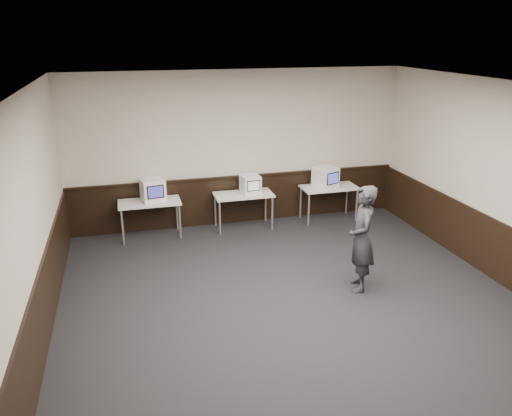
{
  "coord_description": "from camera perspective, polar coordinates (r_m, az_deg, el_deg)",
  "views": [
    {
      "loc": [
        -2.28,
        -5.87,
        3.91
      ],
      "look_at": [
        -0.27,
        1.6,
        1.15
      ],
      "focal_mm": 35.0,
      "sensor_mm": 36.0,
      "label": 1
    }
  ],
  "objects": [
    {
      "name": "emac_right",
      "position": [
        10.75,
        7.96,
        3.53
      ],
      "size": [
        0.56,
        0.57,
        0.43
      ],
      "rotation": [
        0.0,
        0.0,
        0.35
      ],
      "color": "white",
      "rests_on": "desk_right"
    },
    {
      "name": "floor",
      "position": [
        7.42,
        5.36,
        -12.29
      ],
      "size": [
        8.0,
        8.0,
        0.0
      ],
      "primitive_type": "plane",
      "color": "black",
      "rests_on": "ground"
    },
    {
      "name": "emac_left",
      "position": [
        9.97,
        -11.7,
        2.05
      ],
      "size": [
        0.5,
        0.52,
        0.44
      ],
      "rotation": [
        0.0,
        0.0,
        0.16
      ],
      "color": "white",
      "rests_on": "desk_left"
    },
    {
      "name": "wainscot_back",
      "position": [
        10.67,
        -1.92,
        0.98
      ],
      "size": [
        6.98,
        0.04,
        1.0
      ],
      "primitive_type": "cube",
      "color": "black",
      "rests_on": "back_wall"
    },
    {
      "name": "wainscot_rail",
      "position": [
        10.5,
        -1.93,
        3.64
      ],
      "size": [
        6.98,
        0.06,
        0.04
      ],
      "primitive_type": "cube",
      "color": "black",
      "rests_on": "wainscot_back"
    },
    {
      "name": "emac_center",
      "position": [
        10.26,
        -0.64,
        2.75
      ],
      "size": [
        0.4,
        0.43,
        0.37
      ],
      "rotation": [
        0.0,
        0.0,
        0.1
      ],
      "color": "white",
      "rests_on": "desk_center"
    },
    {
      "name": "person",
      "position": [
        7.93,
        11.99,
        -3.46
      ],
      "size": [
        0.58,
        0.72,
        1.71
      ],
      "primitive_type": "imported",
      "rotation": [
        0.0,
        0.0,
        -1.87
      ],
      "color": "#28272C",
      "rests_on": "ground"
    },
    {
      "name": "wainscot_left",
      "position": [
        6.9,
        -23.42,
        -11.81
      ],
      "size": [
        0.04,
        7.98,
        1.0
      ],
      "primitive_type": "cube",
      "color": "black",
      "rests_on": "left_wall"
    },
    {
      "name": "desk_center",
      "position": [
        10.27,
        -1.45,
        1.27
      ],
      "size": [
        1.2,
        0.6,
        0.75
      ],
      "color": "silver",
      "rests_on": "ground"
    },
    {
      "name": "ceiling",
      "position": [
        6.34,
        6.29,
        13.09
      ],
      "size": [
        8.0,
        8.0,
        0.0
      ],
      "primitive_type": "plane",
      "rotation": [
        3.14,
        0.0,
        0.0
      ],
      "color": "white",
      "rests_on": "back_wall"
    },
    {
      "name": "left_wall",
      "position": [
        6.43,
        -24.91,
        -3.36
      ],
      "size": [
        0.0,
        8.0,
        8.0
      ],
      "primitive_type": "plane",
      "rotation": [
        1.57,
        0.0,
        1.57
      ],
      "color": "beige",
      "rests_on": "ground"
    },
    {
      "name": "back_wall",
      "position": [
        10.39,
        -2.02,
        6.77
      ],
      "size": [
        7.0,
        0.0,
        7.0
      ],
      "primitive_type": "plane",
      "rotation": [
        1.57,
        0.0,
        0.0
      ],
      "color": "beige",
      "rests_on": "ground"
    },
    {
      "name": "wainscot_right",
      "position": [
        8.91,
        27.07,
        -5.18
      ],
      "size": [
        0.04,
        7.98,
        1.0
      ],
      "primitive_type": "cube",
      "color": "black",
      "rests_on": "right_wall"
    },
    {
      "name": "desk_left",
      "position": [
        10.02,
        -12.07,
        0.36
      ],
      "size": [
        1.2,
        0.6,
        0.75
      ],
      "color": "silver",
      "rests_on": "ground"
    },
    {
      "name": "desk_right",
      "position": [
        10.85,
        8.36,
        2.08
      ],
      "size": [
        1.2,
        0.6,
        0.75
      ],
      "color": "silver",
      "rests_on": "ground"
    }
  ]
}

